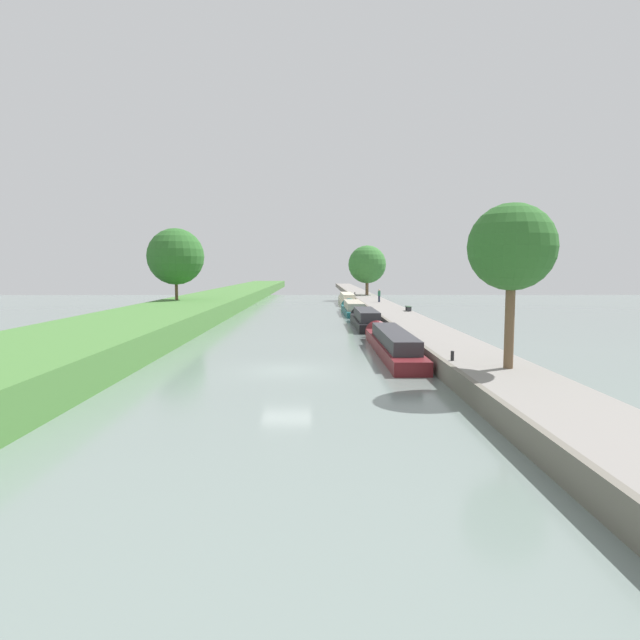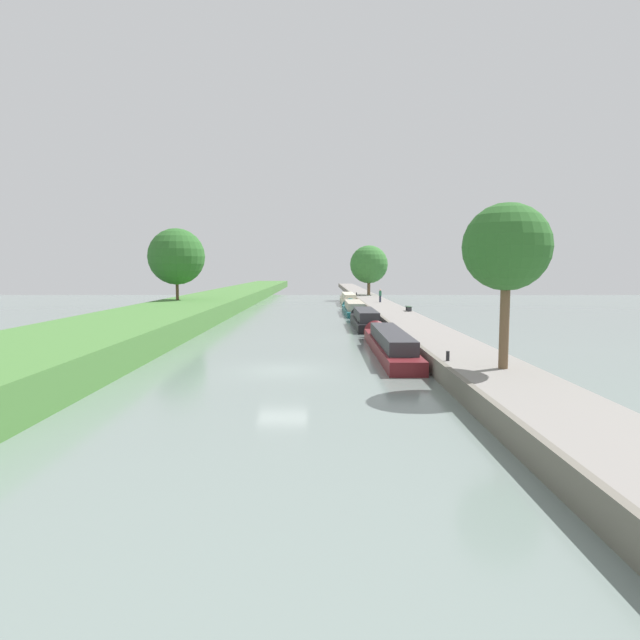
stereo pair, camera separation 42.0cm
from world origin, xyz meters
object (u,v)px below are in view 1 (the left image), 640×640
(narrowboat_cream, at_px, (347,299))
(mooring_bollard_far, at_px, (355,294))
(narrowboat_black, at_px, (365,319))
(mooring_bollard_near, at_px, (452,356))
(park_bench, at_px, (408,308))
(narrowboat_maroon, at_px, (391,343))
(person_walking, at_px, (379,295))
(narrowboat_teal, at_px, (353,308))

(narrowboat_cream, distance_m, mooring_bollard_far, 8.10)
(narrowboat_black, bearing_deg, mooring_bollard_near, -85.42)
(narrowboat_cream, distance_m, park_bench, 25.60)
(mooring_bollard_near, bearing_deg, narrowboat_black, 94.58)
(narrowboat_maroon, height_order, mooring_bollard_near, narrowboat_maroon)
(narrowboat_black, distance_m, narrowboat_cream, 31.17)
(narrowboat_cream, height_order, person_walking, person_walking)
(narrowboat_black, distance_m, person_walking, 21.01)
(narrowboat_teal, relative_size, narrowboat_cream, 0.90)
(person_walking, height_order, mooring_bollard_far, person_walking)
(narrowboat_black, height_order, narrowboat_cream, narrowboat_cream)
(park_bench, bearing_deg, narrowboat_teal, 119.86)
(mooring_bollard_near, bearing_deg, park_bench, 84.16)
(narrowboat_black, bearing_deg, park_bench, 50.72)
(narrowboat_cream, xyz_separation_m, park_bench, (4.81, -25.14, 0.57))
(narrowboat_maroon, bearing_deg, narrowboat_teal, 90.57)
(narrowboat_black, bearing_deg, narrowboat_maroon, -89.28)
(mooring_bollard_near, distance_m, park_bench, 29.87)
(narrowboat_maroon, distance_m, mooring_bollard_far, 54.59)
(narrowboat_maroon, bearing_deg, mooring_bollard_near, -78.25)
(narrowboat_maroon, xyz_separation_m, person_walking, (3.48, 36.16, 1.15))
(narrowboat_teal, distance_m, person_walking, 7.06)
(person_walking, relative_size, park_bench, 1.11)
(mooring_bollard_near, xyz_separation_m, mooring_bollard_far, (0.00, 62.74, 0.00))
(narrowboat_black, bearing_deg, narrowboat_cream, 89.77)
(narrowboat_teal, xyz_separation_m, person_walking, (3.79, 5.84, 1.20))
(narrowboat_black, xyz_separation_m, narrowboat_teal, (-0.10, 14.81, -0.07))
(narrowboat_teal, height_order, person_walking, person_walking)
(narrowboat_teal, bearing_deg, mooring_bollard_far, 85.28)
(narrowboat_cream, distance_m, mooring_bollard_near, 54.88)
(mooring_bollard_far, height_order, park_bench, park_bench)
(narrowboat_black, distance_m, narrowboat_teal, 14.81)
(narrowboat_teal, height_order, mooring_bollard_near, narrowboat_teal)
(park_bench, bearing_deg, narrowboat_cream, 100.84)
(mooring_bollard_far, bearing_deg, narrowboat_cream, -102.68)
(narrowboat_cream, bearing_deg, person_walking, -71.31)
(narrowboat_maroon, distance_m, narrowboat_cream, 46.67)
(narrowboat_teal, bearing_deg, park_bench, -60.14)
(narrowboat_black, height_order, mooring_bollard_near, narrowboat_black)
(narrowboat_maroon, height_order, narrowboat_black, narrowboat_black)
(narrowboat_teal, relative_size, mooring_bollard_far, 31.77)
(mooring_bollard_near, bearing_deg, narrowboat_cream, 91.85)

